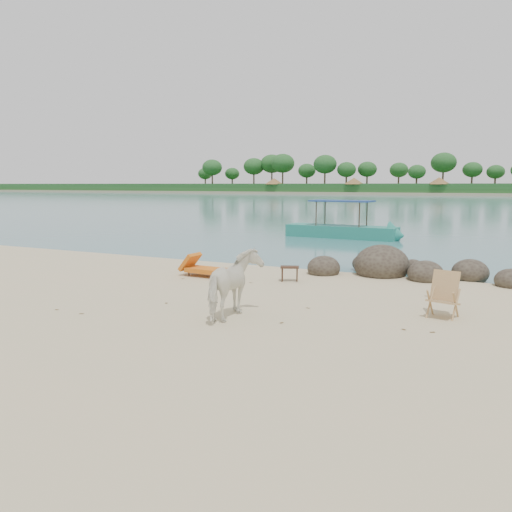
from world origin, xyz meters
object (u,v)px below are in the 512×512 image
(cow, at_px, (234,286))
(side_table, at_px, (290,275))
(boulders, at_px, (399,269))
(boat_near, at_px, (342,207))
(deck_chair, at_px, (443,297))
(lounge_chair, at_px, (211,268))

(cow, relative_size, side_table, 3.15)
(boulders, height_order, cow, cow)
(boat_near, bearing_deg, deck_chair, -62.72)
(deck_chair, bearing_deg, cow, -141.38)
(deck_chair, xyz_separation_m, boat_near, (-6.79, 15.58, 1.18))
(boulders, xyz_separation_m, lounge_chair, (-5.20, -2.79, 0.06))
(lounge_chair, bearing_deg, deck_chair, -11.92)
(boulders, relative_size, deck_chair, 6.49)
(boulders, xyz_separation_m, cow, (-2.29, -6.66, 0.49))
(lounge_chair, xyz_separation_m, boat_near, (0.17, 13.67, 1.37))
(lounge_chair, xyz_separation_m, deck_chair, (6.96, -1.91, 0.19))
(cow, bearing_deg, side_table, -88.73)
(side_table, bearing_deg, boulders, 19.18)
(side_table, height_order, deck_chair, deck_chair)
(lounge_chair, relative_size, boat_near, 0.29)
(side_table, xyz_separation_m, deck_chair, (4.51, -2.36, 0.27))
(cow, height_order, lounge_chair, cow)
(boat_near, bearing_deg, side_table, -76.49)
(boulders, relative_size, cow, 3.72)
(side_table, relative_size, deck_chair, 0.55)
(cow, distance_m, deck_chair, 4.51)
(cow, relative_size, deck_chair, 1.75)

